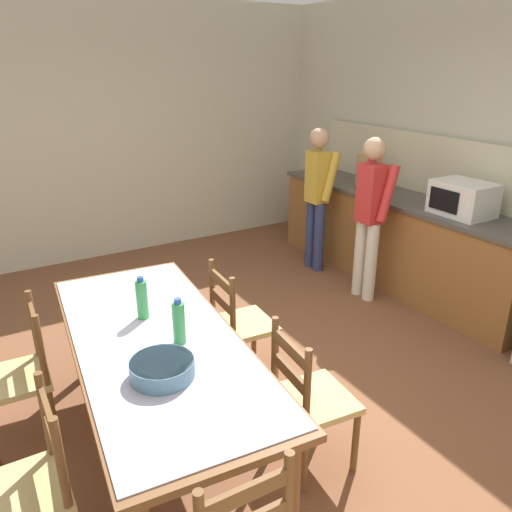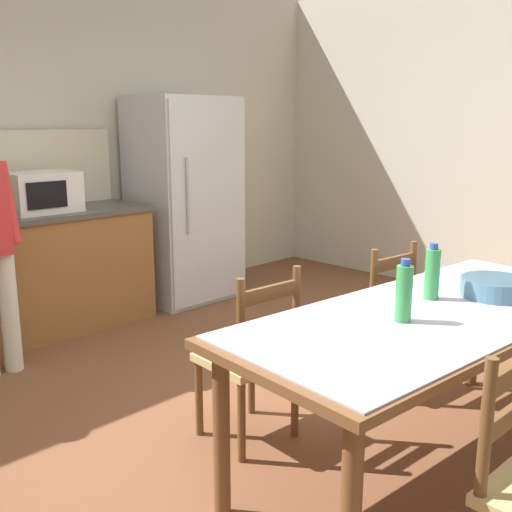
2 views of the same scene
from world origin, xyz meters
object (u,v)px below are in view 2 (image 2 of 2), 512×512
at_px(bottle_near_centre, 404,293).
at_px(microwave, 41,192).
at_px(chair_side_far_left, 252,358).
at_px(chair_side_far_right, 373,318).
at_px(refrigerator, 185,200).
at_px(bottle_off_centre, 432,273).
at_px(dining_table, 437,325).
at_px(serving_bowl, 495,286).

bearing_deg(bottle_near_centre, microwave, 92.14).
bearing_deg(chair_side_far_left, chair_side_far_right, 178.97).
bearing_deg(chair_side_far_right, bottle_near_centre, 45.04).
xyz_separation_m(refrigerator, chair_side_far_left, (-1.38, -2.24, -0.46)).
bearing_deg(bottle_off_centre, microwave, 99.59).
relative_size(dining_table, chair_side_far_right, 2.43).
bearing_deg(refrigerator, chair_side_far_left, -121.58).
relative_size(refrigerator, bottle_near_centre, 6.72).
distance_m(refrigerator, chair_side_far_right, 2.40).
xyz_separation_m(bottle_near_centre, chair_side_far_right, (0.81, 0.67, -0.46)).
bearing_deg(bottle_near_centre, bottle_off_centre, 11.71).
relative_size(bottle_off_centre, chair_side_far_right, 0.30).
distance_m(bottle_off_centre, chair_side_far_right, 0.86).
relative_size(bottle_near_centre, serving_bowl, 0.84).
relative_size(bottle_near_centre, bottle_off_centre, 1.00).
height_order(refrigerator, serving_bowl, refrigerator).
relative_size(microwave, chair_side_far_right, 0.55).
xyz_separation_m(bottle_near_centre, chair_side_far_left, (-0.15, 0.75, -0.46)).
bearing_deg(chair_side_far_right, refrigerator, -94.85).
xyz_separation_m(microwave, bottle_near_centre, (0.11, -3.01, -0.18)).
bearing_deg(chair_side_far_left, microwave, -87.44).
xyz_separation_m(dining_table, serving_bowl, (0.37, -0.10, 0.13)).
distance_m(bottle_near_centre, chair_side_far_right, 1.15).
relative_size(microwave, bottle_off_centre, 1.85).
distance_m(refrigerator, serving_bowl, 3.16).
distance_m(microwave, chair_side_far_right, 2.60).
height_order(microwave, bottle_near_centre, microwave).
height_order(refrigerator, chair_side_far_right, refrigerator).
relative_size(refrigerator, serving_bowl, 5.67).
bearing_deg(dining_table, chair_side_far_left, 118.69).
height_order(microwave, chair_side_far_left, microwave).
distance_m(refrigerator, dining_table, 3.17).
xyz_separation_m(serving_bowl, chair_side_far_right, (0.17, 0.79, -0.39)).
distance_m(chair_side_far_right, chair_side_far_left, 0.96).
relative_size(refrigerator, dining_table, 0.82).
bearing_deg(refrigerator, dining_table, -107.64).
xyz_separation_m(refrigerator, bottle_off_centre, (-0.84, -2.91, -0.00)).
height_order(dining_table, chair_side_far_left, chair_side_far_left).
xyz_separation_m(microwave, bottle_off_centre, (0.50, -2.93, -0.18)).
bearing_deg(refrigerator, bottle_near_centre, -112.28).
height_order(refrigerator, chair_side_far_left, refrigerator).
height_order(serving_bowl, chair_side_far_left, chair_side_far_left).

